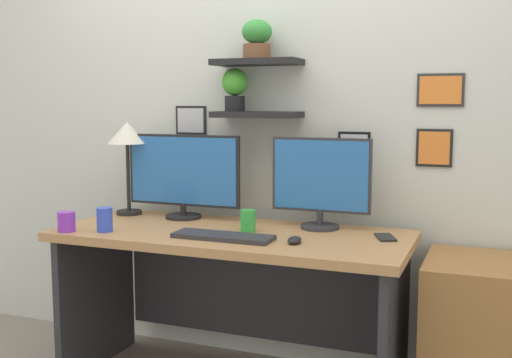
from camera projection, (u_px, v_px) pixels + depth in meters
name	position (u px, v px, depth m)	size (l,w,h in m)	color
back_wall_assembly	(265.00, 98.00, 3.17)	(4.40, 0.24, 2.70)	silver
desk	(236.00, 273.00, 2.92)	(1.61, 0.68, 0.75)	tan
monitor_left	(183.00, 174.00, 3.14)	(0.61, 0.18, 0.42)	black
monitor_right	(321.00, 181.00, 2.89)	(0.47, 0.18, 0.42)	#2D2D33
keyboard	(223.00, 236.00, 2.69)	(0.44, 0.14, 0.02)	#2D2D33
computer_mouse	(295.00, 240.00, 2.60)	(0.06, 0.09, 0.03)	black
desk_lamp	(127.00, 139.00, 3.22)	(0.20, 0.20, 0.48)	black
cell_phone	(385.00, 237.00, 2.70)	(0.07, 0.14, 0.01)	black
coffee_mug	(66.00, 222.00, 2.84)	(0.08, 0.08, 0.09)	purple
pen_cup	(248.00, 221.00, 2.83)	(0.07, 0.07, 0.10)	green
water_cup	(105.00, 220.00, 2.84)	(0.07, 0.07, 0.11)	blue
drawer_cabinet	(477.00, 339.00, 2.65)	(0.44, 0.50, 0.68)	#9E6B38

